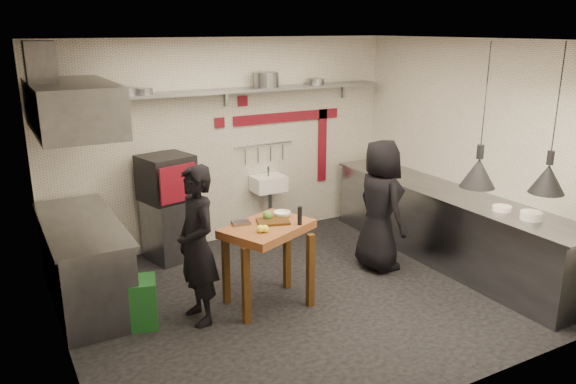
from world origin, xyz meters
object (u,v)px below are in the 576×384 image
chef_left (197,246)px  chef_right (380,205)px  oven_stand (172,228)px  green_bin (139,303)px  combi_oven (166,178)px  prep_table (268,265)px

chef_left → chef_right: chef_left is taller
oven_stand → chef_right: size_ratio=0.49×
green_bin → chef_right: chef_right is taller
chef_left → chef_right: (2.43, 0.17, -0.00)m
oven_stand → combi_oven: 0.69m
combi_oven → green_bin: bearing=-131.9°
prep_table → chef_left: (-0.77, 0.04, 0.36)m
oven_stand → green_bin: (-0.85, -1.55, -0.15)m
combi_oven → chef_left: size_ratio=0.36×
combi_oven → chef_left: (-0.24, -1.73, -0.27)m
oven_stand → green_bin: 1.77m
oven_stand → prep_table: 1.84m
combi_oven → green_bin: (-0.81, -1.55, -0.84)m
prep_table → chef_left: 0.86m
combi_oven → chef_left: chef_left is taller
green_bin → prep_table: prep_table is taller
green_bin → chef_right: 3.06m
oven_stand → green_bin: oven_stand is taller
chef_right → combi_oven: bearing=58.0°
combi_oven → green_bin: combi_oven is taller
combi_oven → chef_right: bearing=-49.8°
prep_table → oven_stand: bearing=82.1°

